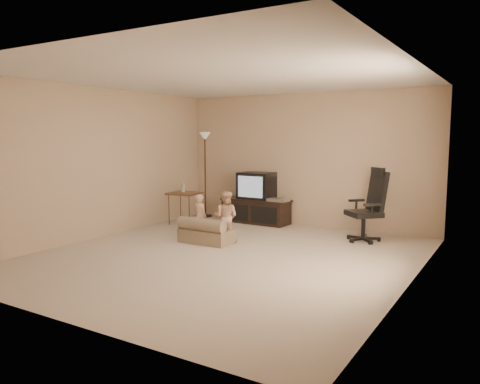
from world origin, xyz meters
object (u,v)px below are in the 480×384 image
object	(u,v)px
tv_stand	(256,202)
side_table	(184,193)
floor_lamp	(205,155)
toddler_left	(200,217)
office_chair	(368,215)
child_sofa	(205,233)
toddler_right	(226,217)

from	to	relation	value
tv_stand	side_table	bearing A→B (deg)	-144.34
floor_lamp	toddler_left	size ratio (longest dim) A/B	2.35
office_chair	tv_stand	bearing A→B (deg)	-146.29
floor_lamp	toddler_left	world-z (taller)	floor_lamp
office_chair	child_sofa	xyz separation A→B (m)	(-2.18, -1.47, -0.26)
tv_stand	side_table	world-z (taller)	tv_stand
toddler_right	side_table	bearing A→B (deg)	-44.23
toddler_right	tv_stand	bearing A→B (deg)	-89.74
side_table	child_sofa	size ratio (longest dim) A/B	0.98
office_chair	toddler_left	bearing A→B (deg)	-106.27
tv_stand	floor_lamp	xyz separation A→B (m)	(-1.27, 0.06, 0.89)
tv_stand	floor_lamp	world-z (taller)	floor_lamp
floor_lamp	toddler_right	bearing A→B (deg)	-46.97
tv_stand	toddler_right	world-z (taller)	tv_stand
tv_stand	office_chair	world-z (taller)	office_chair
toddler_left	toddler_right	world-z (taller)	toddler_right
floor_lamp	toddler_right	xyz separation A→B (m)	(1.68, -1.80, -0.88)
side_table	office_chair	bearing A→B (deg)	5.03
floor_lamp	child_sofa	xyz separation A→B (m)	(1.43, -2.01, -1.13)
office_chair	child_sofa	size ratio (longest dim) A/B	1.42
child_sofa	toddler_right	bearing A→B (deg)	39.93
side_table	floor_lamp	size ratio (longest dim) A/B	0.47
toddler_left	toddler_right	bearing A→B (deg)	-164.61
child_sofa	toddler_right	xyz separation A→B (m)	(0.25, 0.21, 0.25)
toddler_right	child_sofa	bearing A→B (deg)	26.91
side_table	child_sofa	distance (m)	1.81
child_sofa	toddler_left	xyz separation A→B (m)	(-0.23, 0.17, 0.21)
toddler_left	toddler_right	distance (m)	0.48
tv_stand	toddler_left	world-z (taller)	tv_stand
tv_stand	child_sofa	xyz separation A→B (m)	(0.16, -1.95, -0.24)
side_table	toddler_left	bearing A→B (deg)	-42.13
floor_lamp	child_sofa	distance (m)	2.71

